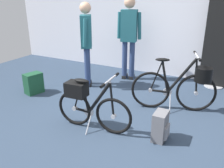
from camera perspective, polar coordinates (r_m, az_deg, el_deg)
The scene contains 9 objects.
ground_plane at distance 3.41m, azimuth -1.25°, elevation -10.26°, with size 8.14×8.14×0.00m, color #2D3D51.
back_wall at distance 5.41m, azimuth 12.96°, elevation 16.63°, with size 8.14×0.10×2.80m, color silver.
floor_banner_stand at distance 5.00m, azimuth 24.46°, elevation 8.21°, with size 0.60×0.36×1.81m.
folding_bike_foreground at distance 3.23m, azimuth -5.72°, elevation -4.59°, with size 1.11×0.53×0.78m.
display_bike_left at distance 3.85m, azimuth 16.39°, elevation -0.22°, with size 1.27×0.57×0.92m.
visitor_near_wall at distance 4.65m, azimuth -6.19°, elevation 10.44°, with size 0.38×0.46×1.62m.
visitor_browsing at distance 5.00m, azimuth 4.09°, elevation 11.94°, with size 0.52×0.33×1.70m.
backpack_on_floor at distance 4.67m, azimuth -18.32°, elevation 0.16°, with size 0.30×0.36×0.38m.
handbag_on_floor at distance 3.12m, azimuth 11.55°, elevation -9.93°, with size 0.19×0.25×0.38m.
Camera 1 is at (1.41, -2.54, 1.77)m, focal length 38.10 mm.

